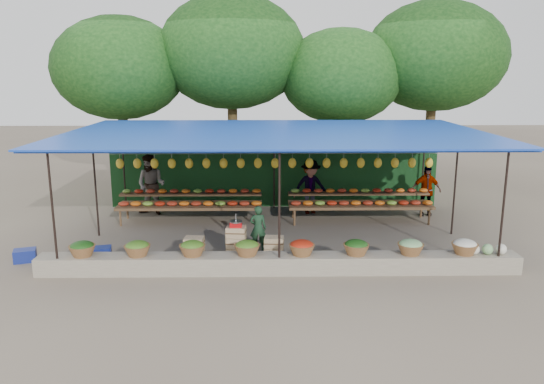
{
  "coord_description": "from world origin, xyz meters",
  "views": [
    {
      "loc": [
        -0.32,
        -13.8,
        4.34
      ],
      "look_at": [
        -0.11,
        0.2,
        1.15
      ],
      "focal_mm": 35.0,
      "sensor_mm": 36.0,
      "label": 1
    }
  ],
  "objects_px": {
    "crate_counter": "(235,245)",
    "weighing_scale": "(236,224)",
    "vendor_seated": "(258,228)",
    "blue_crate_back": "(25,255)",
    "blue_crate_front": "(101,253)"
  },
  "relations": [
    {
      "from": "vendor_seated",
      "to": "blue_crate_front",
      "type": "distance_m",
      "value": 3.79
    },
    {
      "from": "crate_counter",
      "to": "weighing_scale",
      "type": "bearing_deg",
      "value": -0.0
    },
    {
      "from": "vendor_seated",
      "to": "blue_crate_front",
      "type": "bearing_deg",
      "value": 10.25
    },
    {
      "from": "weighing_scale",
      "to": "vendor_seated",
      "type": "distance_m",
      "value": 0.8
    },
    {
      "from": "weighing_scale",
      "to": "blue_crate_back",
      "type": "relative_size",
      "value": 0.65
    },
    {
      "from": "vendor_seated",
      "to": "blue_crate_back",
      "type": "xyz_separation_m",
      "value": [
        -5.44,
        -0.73,
        -0.42
      ]
    },
    {
      "from": "weighing_scale",
      "to": "blue_crate_front",
      "type": "height_order",
      "value": "weighing_scale"
    },
    {
      "from": "vendor_seated",
      "to": "blue_crate_front",
      "type": "xyz_separation_m",
      "value": [
        -3.73,
        -0.55,
        -0.43
      ]
    },
    {
      "from": "weighing_scale",
      "to": "crate_counter",
      "type": "bearing_deg",
      "value": 180.0
    },
    {
      "from": "crate_counter",
      "to": "blue_crate_front",
      "type": "height_order",
      "value": "crate_counter"
    },
    {
      "from": "weighing_scale",
      "to": "blue_crate_back",
      "type": "height_order",
      "value": "weighing_scale"
    },
    {
      "from": "crate_counter",
      "to": "weighing_scale",
      "type": "xyz_separation_m",
      "value": [
        0.03,
        -0.0,
        0.53
      ]
    },
    {
      "from": "blue_crate_front",
      "to": "blue_crate_back",
      "type": "bearing_deg",
      "value": 173.61
    },
    {
      "from": "blue_crate_front",
      "to": "blue_crate_back",
      "type": "xyz_separation_m",
      "value": [
        -1.72,
        -0.19,
        0.01
      ]
    },
    {
      "from": "crate_counter",
      "to": "blue_crate_back",
      "type": "height_order",
      "value": "crate_counter"
    }
  ]
}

